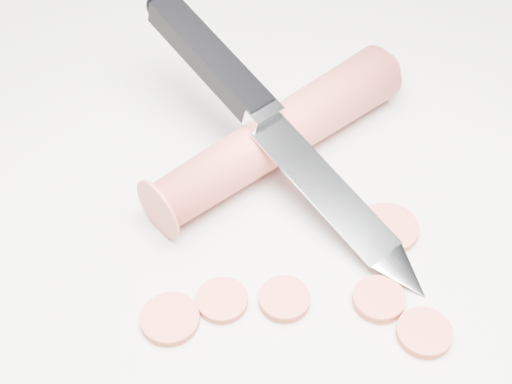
{
  "coord_description": "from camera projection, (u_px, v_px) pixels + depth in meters",
  "views": [
    {
      "loc": [
        -0.06,
        -0.28,
        0.37
      ],
      "look_at": [
        -0.03,
        0.03,
        0.02
      ],
      "focal_mm": 50.0,
      "sensor_mm": 36.0,
      "label": 1
    }
  ],
  "objects": [
    {
      "name": "ground",
      "position": [
        310.0,
        244.0,
        0.46
      ],
      "size": [
        2.4,
        2.4,
        0.0
      ],
      "primitive_type": "plane",
      "color": "beige",
      "rests_on": "ground"
    },
    {
      "name": "carrot",
      "position": [
        279.0,
        134.0,
        0.5
      ],
      "size": [
        0.19,
        0.16,
        0.04
      ],
      "primitive_type": "cylinder",
      "rotation": [
        1.57,
        0.0,
        -0.92
      ],
      "color": "#C8483C",
      "rests_on": "ground"
    },
    {
      "name": "carrot_slice_0",
      "position": [
        170.0,
        319.0,
        0.42
      ],
      "size": [
        0.04,
        0.04,
        0.01
      ],
      "primitive_type": "cylinder",
      "color": "#D15040",
      "rests_on": "ground"
    },
    {
      "name": "carrot_slice_1",
      "position": [
        284.0,
        299.0,
        0.43
      ],
      "size": [
        0.03,
        0.03,
        0.01
      ],
      "primitive_type": "cylinder",
      "color": "#D15040",
      "rests_on": "ground"
    },
    {
      "name": "carrot_slice_2",
      "position": [
        388.0,
        228.0,
        0.47
      ],
      "size": [
        0.04,
        0.04,
        0.01
      ],
      "primitive_type": "cylinder",
      "color": "#D15040",
      "rests_on": "ground"
    },
    {
      "name": "carrot_slice_3",
      "position": [
        379.0,
        299.0,
        0.43
      ],
      "size": [
        0.03,
        0.03,
        0.01
      ],
      "primitive_type": "cylinder",
      "color": "#D15040",
      "rests_on": "ground"
    },
    {
      "name": "carrot_slice_4",
      "position": [
        424.0,
        333.0,
        0.42
      ],
      "size": [
        0.03,
        0.03,
        0.01
      ],
      "primitive_type": "cylinder",
      "color": "#D15040",
      "rests_on": "ground"
    },
    {
      "name": "carrot_slice_5",
      "position": [
        222.0,
        300.0,
        0.43
      ],
      "size": [
        0.03,
        0.03,
        0.01
      ],
      "primitive_type": "cylinder",
      "color": "#D15040",
      "rests_on": "ground"
    },
    {
      "name": "kitchen_knife",
      "position": [
        279.0,
        128.0,
        0.47
      ],
      "size": [
        0.19,
        0.24,
        0.09
      ],
      "primitive_type": null,
      "color": "silver",
      "rests_on": "ground"
    }
  ]
}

